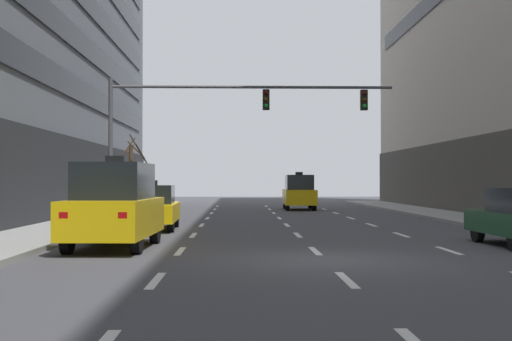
% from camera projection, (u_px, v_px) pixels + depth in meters
% --- Properties ---
extents(ground_plane, '(120.00, 120.00, 0.00)m').
position_uv_depth(ground_plane, '(325.00, 260.00, 15.12)').
color(ground_plane, '#424247').
extents(lane_stripe_l1_s3, '(0.16, 2.00, 0.01)m').
position_uv_depth(lane_stripe_l1_s3, '(156.00, 280.00, 12.03)').
color(lane_stripe_l1_s3, silver).
rests_on(lane_stripe_l1_s3, ground).
extents(lane_stripe_l1_s4, '(0.16, 2.00, 0.01)m').
position_uv_depth(lane_stripe_l1_s4, '(180.00, 251.00, 17.03)').
color(lane_stripe_l1_s4, silver).
rests_on(lane_stripe_l1_s4, ground).
extents(lane_stripe_l1_s5, '(0.16, 2.00, 0.01)m').
position_uv_depth(lane_stripe_l1_s5, '(193.00, 235.00, 22.03)').
color(lane_stripe_l1_s5, silver).
rests_on(lane_stripe_l1_s5, ground).
extents(lane_stripe_l1_s6, '(0.16, 2.00, 0.01)m').
position_uv_depth(lane_stripe_l1_s6, '(202.00, 225.00, 27.02)').
color(lane_stripe_l1_s6, silver).
rests_on(lane_stripe_l1_s6, ground).
extents(lane_stripe_l1_s7, '(0.16, 2.00, 0.01)m').
position_uv_depth(lane_stripe_l1_s7, '(207.00, 218.00, 32.02)').
color(lane_stripe_l1_s7, silver).
rests_on(lane_stripe_l1_s7, ground).
extents(lane_stripe_l1_s8, '(0.16, 2.00, 0.01)m').
position_uv_depth(lane_stripe_l1_s8, '(212.00, 213.00, 37.02)').
color(lane_stripe_l1_s8, silver).
rests_on(lane_stripe_l1_s8, ground).
extents(lane_stripe_l1_s9, '(0.16, 2.00, 0.01)m').
position_uv_depth(lane_stripe_l1_s9, '(215.00, 209.00, 42.02)').
color(lane_stripe_l1_s9, silver).
rests_on(lane_stripe_l1_s9, ground).
extents(lane_stripe_l1_s10, '(0.16, 2.00, 0.01)m').
position_uv_depth(lane_stripe_l1_s10, '(217.00, 206.00, 47.02)').
color(lane_stripe_l1_s10, silver).
rests_on(lane_stripe_l1_s10, ground).
extents(lane_stripe_l2_s3, '(0.16, 2.00, 0.01)m').
position_uv_depth(lane_stripe_l2_s3, '(347.00, 280.00, 12.12)').
color(lane_stripe_l2_s3, silver).
rests_on(lane_stripe_l2_s3, ground).
extents(lane_stripe_l2_s4, '(0.16, 2.00, 0.01)m').
position_uv_depth(lane_stripe_l2_s4, '(315.00, 251.00, 17.12)').
color(lane_stripe_l2_s4, silver).
rests_on(lane_stripe_l2_s4, ground).
extents(lane_stripe_l2_s5, '(0.16, 2.00, 0.01)m').
position_uv_depth(lane_stripe_l2_s5, '(298.00, 235.00, 22.11)').
color(lane_stripe_l2_s5, silver).
rests_on(lane_stripe_l2_s5, ground).
extents(lane_stripe_l2_s6, '(0.16, 2.00, 0.01)m').
position_uv_depth(lane_stripe_l2_s6, '(287.00, 225.00, 27.11)').
color(lane_stripe_l2_s6, silver).
rests_on(lane_stripe_l2_s6, ground).
extents(lane_stripe_l2_s7, '(0.16, 2.00, 0.01)m').
position_uv_depth(lane_stripe_l2_s7, '(279.00, 218.00, 32.11)').
color(lane_stripe_l2_s7, silver).
rests_on(lane_stripe_l2_s7, ground).
extents(lane_stripe_l2_s8, '(0.16, 2.00, 0.01)m').
position_uv_depth(lane_stripe_l2_s8, '(274.00, 213.00, 37.11)').
color(lane_stripe_l2_s8, silver).
rests_on(lane_stripe_l2_s8, ground).
extents(lane_stripe_l2_s9, '(0.16, 2.00, 0.01)m').
position_uv_depth(lane_stripe_l2_s9, '(270.00, 209.00, 42.11)').
color(lane_stripe_l2_s9, silver).
rests_on(lane_stripe_l2_s9, ground).
extents(lane_stripe_l2_s10, '(0.16, 2.00, 0.01)m').
position_uv_depth(lane_stripe_l2_s10, '(266.00, 206.00, 47.10)').
color(lane_stripe_l2_s10, silver).
rests_on(lane_stripe_l2_s10, ground).
extents(lane_stripe_l3_s4, '(0.16, 2.00, 0.01)m').
position_uv_depth(lane_stripe_l3_s4, '(449.00, 250.00, 17.20)').
color(lane_stripe_l3_s4, silver).
rests_on(lane_stripe_l3_s4, ground).
extents(lane_stripe_l3_s5, '(0.16, 2.00, 0.01)m').
position_uv_depth(lane_stripe_l3_s5, '(401.00, 235.00, 22.20)').
color(lane_stripe_l3_s5, silver).
rests_on(lane_stripe_l3_s5, ground).
extents(lane_stripe_l3_s6, '(0.16, 2.00, 0.01)m').
position_uv_depth(lane_stripe_l3_s6, '(371.00, 225.00, 27.20)').
color(lane_stripe_l3_s6, silver).
rests_on(lane_stripe_l3_s6, ground).
extents(lane_stripe_l3_s7, '(0.16, 2.00, 0.01)m').
position_uv_depth(lane_stripe_l3_s7, '(351.00, 218.00, 32.20)').
color(lane_stripe_l3_s7, silver).
rests_on(lane_stripe_l3_s7, ground).
extents(lane_stripe_l3_s8, '(0.16, 2.00, 0.01)m').
position_uv_depth(lane_stripe_l3_s8, '(336.00, 213.00, 37.19)').
color(lane_stripe_l3_s8, silver).
rests_on(lane_stripe_l3_s8, ground).
extents(lane_stripe_l3_s9, '(0.16, 2.00, 0.01)m').
position_uv_depth(lane_stripe_l3_s9, '(324.00, 209.00, 42.19)').
color(lane_stripe_l3_s9, silver).
rests_on(lane_stripe_l3_s9, ground).
extents(lane_stripe_l3_s10, '(0.16, 2.00, 0.01)m').
position_uv_depth(lane_stripe_l3_s10, '(315.00, 206.00, 47.19)').
color(lane_stripe_l3_s10, silver).
rests_on(lane_stripe_l3_s10, ground).
extents(taxi_driving_0, '(2.07, 4.65, 2.41)m').
position_uv_depth(taxi_driving_0, '(115.00, 206.00, 17.75)').
color(taxi_driving_0, black).
rests_on(taxi_driving_0, ground).
extents(taxi_driving_1, '(1.90, 4.32, 1.78)m').
position_uv_depth(taxi_driving_1, '(152.00, 208.00, 24.48)').
color(taxi_driving_1, black).
rests_on(taxi_driving_1, ground).
extents(taxi_driving_2, '(1.88, 4.38, 2.29)m').
position_uv_depth(taxi_driving_2, '(299.00, 192.00, 41.48)').
color(taxi_driving_2, black).
rests_on(taxi_driving_2, ground).
extents(traffic_signal_0, '(11.67, 0.35, 5.83)m').
position_uv_depth(traffic_signal_0, '(217.00, 114.00, 28.04)').
color(traffic_signal_0, '#4C4C51').
rests_on(traffic_signal_0, sidewalk_left).
extents(street_tree_1, '(2.05, 2.04, 4.17)m').
position_uv_depth(street_tree_1, '(131.00, 173.00, 38.02)').
color(street_tree_1, '#4C3823').
rests_on(street_tree_1, sidewalk_left).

